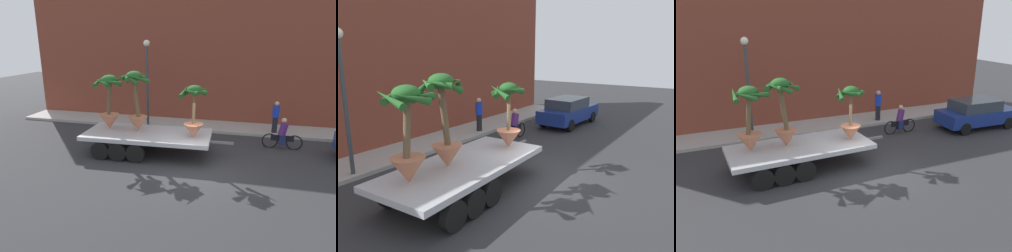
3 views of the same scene
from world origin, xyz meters
The scene contains 10 objects.
ground_plane centered at (0.00, 0.00, 0.00)m, with size 60.00×60.00×0.00m, color #2D2D30.
sidewalk centered at (0.00, 6.10, 0.07)m, with size 24.00×2.20×0.15m, color #A39E99.
building_facade centered at (0.00, 7.80, 4.03)m, with size 24.00×1.20×8.06m, color brown.
flatbed_trailer centered at (-2.70, 1.33, 0.77)m, with size 6.69×2.69×0.98m.
potted_palm_rear centered at (-0.35, 1.16, 2.04)m, with size 1.25×1.22×2.25m.
potted_palm_middle centered at (-3.01, 1.51, 2.31)m, with size 1.39×1.41×2.72m.
potted_palm_front centered at (-4.33, 1.49, 2.17)m, with size 1.39×1.42×2.51m.
cyclist centered at (3.54, 3.43, 0.67)m, with size 1.84×0.35×1.54m.
pedestrian_near_gate centered at (3.38, 5.51, 1.04)m, with size 0.36×0.36×1.71m.
street_lamp centered at (-3.72, 5.30, 3.23)m, with size 0.36×0.36×4.83m.
Camera 1 is at (1.55, -10.73, 5.05)m, focal length 31.62 mm.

